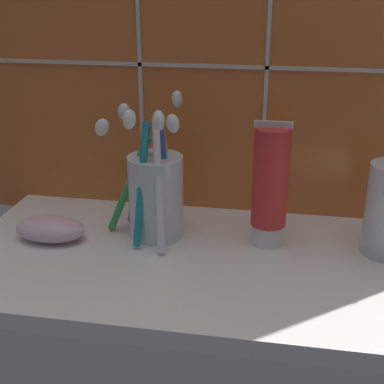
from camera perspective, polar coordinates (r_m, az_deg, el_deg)
name	(u,v)px	position (r cm, az deg, el deg)	size (l,w,h in cm)	color
sink_counter	(238,267)	(63.64, 4.89, -7.93)	(66.67, 29.70, 2.00)	white
tile_wall_backsplash	(257,10)	(70.41, 6.92, 18.76)	(76.67, 1.72, 57.79)	#C6662D
toothbrush_cup	(155,191)	(66.40, -3.99, 0.11)	(11.40, 14.30, 17.74)	silver
toothpaste_tube	(270,185)	(64.03, 8.33, 0.73)	(4.47, 4.26, 15.49)	white
soap_bar	(50,229)	(69.00, -14.87, -3.83)	(8.88, 5.24, 2.97)	#DBB2C6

